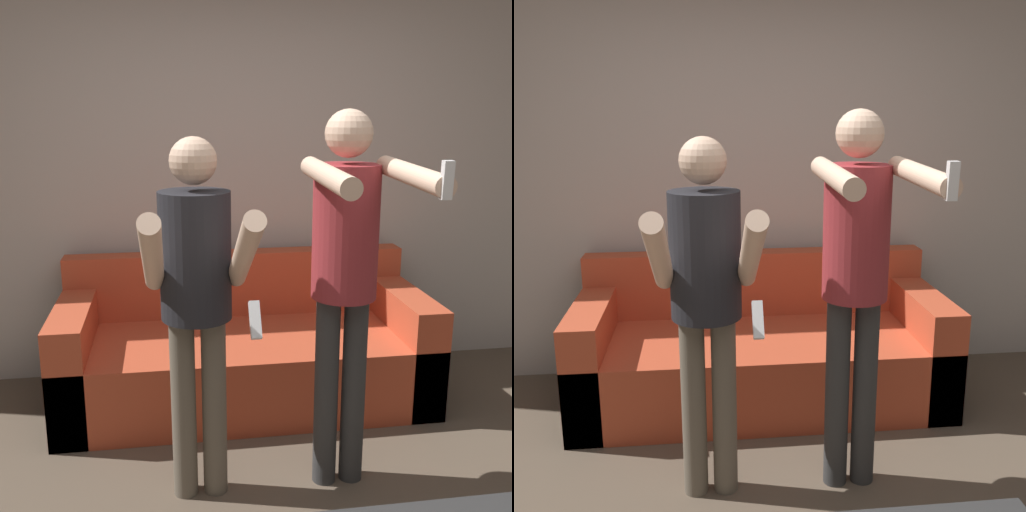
% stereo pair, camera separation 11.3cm
% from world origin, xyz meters
% --- Properties ---
extents(wall_back, '(6.40, 0.06, 2.70)m').
position_xyz_m(wall_back, '(0.00, 2.06, 1.35)').
color(wall_back, beige).
rests_on(wall_back, ground_plane).
extents(couch, '(2.16, 0.92, 0.83)m').
position_xyz_m(couch, '(-0.02, 1.57, 0.28)').
color(couch, '#C64C2D').
rests_on(couch, ground_plane).
extents(person_standing_left, '(0.42, 0.74, 1.61)m').
position_xyz_m(person_standing_left, '(-0.34, 0.63, 1.00)').
color(person_standing_left, '#6B6051').
rests_on(person_standing_left, ground_plane).
extents(person_standing_right, '(0.41, 0.73, 1.72)m').
position_xyz_m(person_standing_right, '(0.30, 0.63, 1.07)').
color(person_standing_right, '#383838').
rests_on(person_standing_right, ground_plane).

